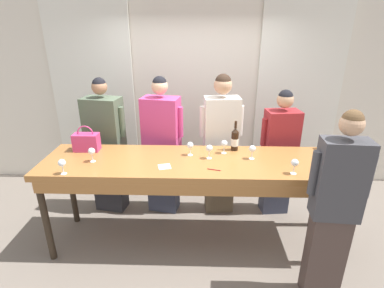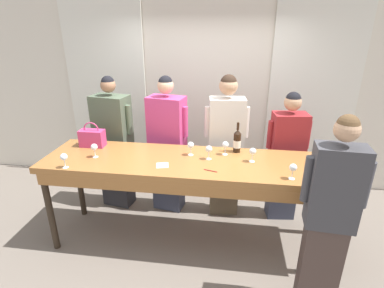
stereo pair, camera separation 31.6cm
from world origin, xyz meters
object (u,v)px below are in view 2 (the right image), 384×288
object	(u,v)px
wine_glass_center_right	(209,149)
guest_striped_shirt	(286,157)
wine_bottle	(237,141)
host_pouring	(329,219)
tasting_bar	(191,168)
wine_glass_front_right	(253,152)
wine_glass_back_left	(94,148)
wine_glass_front_left	(330,145)
wine_glass_center_left	(64,157)
guest_cream_sweater	(226,146)
wine_glass_center_mid	(191,146)
guest_olive_jacket	(114,144)
wine_glass_front_mid	(293,168)
guest_pink_top	(168,146)
handbag	(92,138)
wine_glass_back_mid	(225,145)

from	to	relation	value
wine_glass_center_right	guest_striped_shirt	distance (m)	1.14
wine_bottle	host_pouring	distance (m)	1.26
tasting_bar	wine_glass_front_right	size ratio (longest dim) A/B	20.55
guest_striped_shirt	wine_glass_back_left	bearing A→B (deg)	-161.01
wine_glass_front_left	wine_glass_center_left	world-z (taller)	same
wine_glass_back_left	guest_cream_sweater	distance (m)	1.57
wine_glass_center_mid	guest_olive_jacket	bearing A→B (deg)	154.07
wine_glass_front_left	wine_glass_back_left	distance (m)	2.54
wine_glass_front_mid	wine_glass_center_right	distance (m)	0.86
wine_glass_front_left	guest_cream_sweater	bearing A→B (deg)	164.40
wine_bottle	wine_glass_center_right	bearing A→B (deg)	-140.66
wine_glass_back_left	guest_olive_jacket	world-z (taller)	guest_olive_jacket
guest_pink_top	guest_cream_sweater	distance (m)	0.75
wine_glass_center_left	wine_glass_back_left	size ratio (longest dim) A/B	1.00
wine_glass_front_mid	wine_glass_center_right	bearing A→B (deg)	157.71
wine_glass_front_left	guest_pink_top	bearing A→B (deg)	170.45
wine_glass_front_mid	wine_glass_center_left	xyz separation A→B (m)	(-2.20, -0.07, 0.00)
tasting_bar	guest_olive_jacket	size ratio (longest dim) A/B	1.76
tasting_bar	guest_olive_jacket	world-z (taller)	guest_olive_jacket
handbag	guest_pink_top	xyz separation A→B (m)	(0.79, 0.44, -0.24)
guest_olive_jacket	guest_pink_top	size ratio (longest dim) A/B	0.99
tasting_bar	wine_glass_front_mid	distance (m)	1.03
guest_striped_shirt	wine_glass_back_mid	bearing A→B (deg)	-147.52
tasting_bar	handbag	size ratio (longest dim) A/B	10.73
wine_glass_center_left	wine_glass_front_left	bearing A→B (deg)	14.47
tasting_bar	wine_glass_front_mid	xyz separation A→B (m)	(0.98, -0.26, 0.20)
handbag	wine_glass_front_right	distance (m)	1.83
wine_glass_center_left	guest_olive_jacket	size ratio (longest dim) A/B	0.09
tasting_bar	wine_glass_front_left	world-z (taller)	wine_glass_front_left
tasting_bar	wine_glass_back_mid	bearing A→B (deg)	31.25
wine_glass_center_mid	guest_cream_sweater	distance (m)	0.68
wine_glass_front_left	wine_glass_front_mid	bearing A→B (deg)	-128.47
guest_olive_jacket	guest_striped_shirt	world-z (taller)	guest_olive_jacket
wine_glass_center_mid	wine_glass_back_mid	size ratio (longest dim) A/B	1.00
tasting_bar	wine_glass_back_left	distance (m)	1.05
handbag	host_pouring	size ratio (longest dim) A/B	0.16
guest_olive_jacket	host_pouring	distance (m)	2.71
wine_glass_center_mid	guest_olive_jacket	size ratio (longest dim) A/B	0.09
wine_bottle	wine_glass_back_left	bearing A→B (deg)	-166.73
guest_olive_jacket	wine_glass_front_mid	bearing A→B (deg)	-24.12
wine_glass_center_left	guest_striped_shirt	distance (m)	2.54
wine_glass_back_mid	guest_pink_top	world-z (taller)	guest_pink_top
handbag	guest_pink_top	world-z (taller)	guest_pink_top
guest_striped_shirt	host_pouring	distance (m)	1.37
tasting_bar	guest_striped_shirt	world-z (taller)	guest_striped_shirt
wine_glass_center_left	wine_glass_center_right	world-z (taller)	same
wine_glass_center_mid	guest_cream_sweater	xyz separation A→B (m)	(0.37, 0.53, -0.21)
wine_glass_center_mid	host_pouring	world-z (taller)	host_pouring
wine_glass_front_right	wine_glass_center_left	world-z (taller)	same
guest_olive_jacket	guest_striped_shirt	bearing A→B (deg)	-0.00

